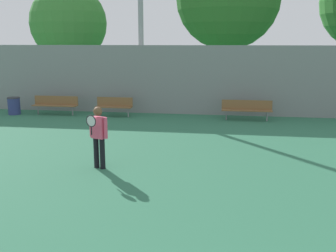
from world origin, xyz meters
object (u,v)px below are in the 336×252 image
(bench_by_gate, at_px, (114,105))
(bench_adjacent_court, at_px, (247,108))
(trash_bin, at_px, (14,106))
(tennis_player, at_px, (98,133))
(bench_courtside_near, at_px, (56,103))
(tree_green_broad, at_px, (69,23))

(bench_by_gate, bearing_deg, bench_adjacent_court, 0.01)
(trash_bin, bearing_deg, bench_by_gate, 3.22)
(tennis_player, bearing_deg, trash_bin, 153.12)
(bench_courtside_near, distance_m, bench_by_gate, 2.78)
(tennis_player, bearing_deg, bench_adjacent_court, 80.60)
(bench_adjacent_court, relative_size, tree_green_broad, 0.32)
(tree_green_broad, bearing_deg, tennis_player, -65.31)
(bench_courtside_near, bearing_deg, bench_adjacent_court, 0.00)
(trash_bin, xyz_separation_m, tree_green_broad, (-0.10, 7.14, 3.96))
(tree_green_broad, bearing_deg, bench_courtside_near, -73.74)
(bench_courtside_near, distance_m, trash_bin, 1.93)
(bench_adjacent_court, xyz_separation_m, bench_by_gate, (-5.83, -0.00, -0.00))
(tree_green_broad, bearing_deg, bench_adjacent_court, -32.91)
(trash_bin, height_order, tree_green_broad, tree_green_broad)
(tennis_player, distance_m, bench_courtside_near, 8.49)
(trash_bin, bearing_deg, tennis_player, -47.44)
(bench_by_gate, height_order, tree_green_broad, tree_green_broad)
(bench_by_gate, xyz_separation_m, trash_bin, (-4.69, -0.26, -0.12))
(tree_green_broad, bearing_deg, bench_by_gate, -55.15)
(bench_courtside_near, height_order, bench_adjacent_court, same)
(bench_adjacent_court, xyz_separation_m, trash_bin, (-10.52, -0.27, -0.13))
(bench_adjacent_court, distance_m, tree_green_broad, 13.22)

